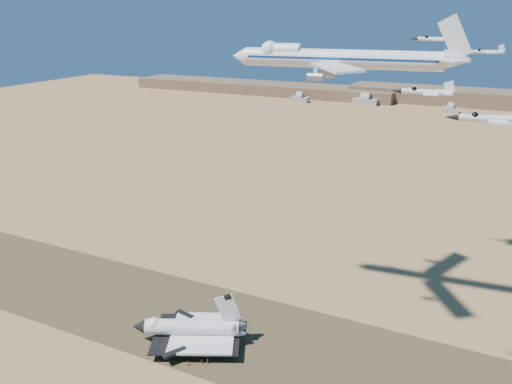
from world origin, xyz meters
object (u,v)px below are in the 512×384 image
at_px(chase_jet_c, 434,39).
at_px(chase_jet_a, 425,92).
at_px(chase_jet_b, 489,118).
at_px(crew_b, 188,363).
at_px(carrier_747, 332,59).
at_px(crew_c, 202,361).
at_px(chase_jet_d, 486,52).
at_px(shuttle, 191,329).
at_px(crew_a, 208,361).

bearing_deg(chase_jet_c, chase_jet_a, -84.23).
bearing_deg(chase_jet_b, crew_b, 156.85).
bearing_deg(carrier_747, crew_b, -123.65).
bearing_deg(crew_c, chase_jet_d, -83.45).
height_order(carrier_747, chase_jet_c, carrier_747).
relative_size(shuttle, carrier_747, 0.51).
bearing_deg(chase_jet_d, chase_jet_a, -110.23).
distance_m(carrier_747, crew_b, 107.95).
bearing_deg(carrier_747, shuttle, -134.96).
relative_size(chase_jet_c, chase_jet_d, 1.07).
distance_m(shuttle, crew_a, 13.78).
height_order(crew_a, crew_c, crew_a).
xyz_separation_m(shuttle, chase_jet_a, (67.04, -0.06, 83.87)).
distance_m(chase_jet_a, chase_jet_d, 108.65).
bearing_deg(crew_a, chase_jet_b, -101.27).
distance_m(crew_c, chase_jet_a, 105.87).
height_order(carrier_747, chase_jet_a, carrier_747).
height_order(shuttle, crew_b, shuttle).
xyz_separation_m(shuttle, crew_c, (8.83, -8.17, -4.19)).
distance_m(shuttle, crew_c, 12.74).
distance_m(carrier_747, chase_jet_b, 79.55).
distance_m(carrier_747, chase_jet_d, 81.02).
relative_size(chase_jet_b, chase_jet_d, 0.90).
bearing_deg(chase_jet_d, crew_a, -134.89).
bearing_deg(shuttle, crew_c, -66.81).
xyz_separation_m(carrier_747, crew_a, (-21.99, -47.34, -91.25)).
distance_m(crew_a, crew_c, 2.01).
relative_size(carrier_747, chase_jet_d, 4.98).
bearing_deg(chase_jet_d, chase_jet_c, -151.45).
xyz_separation_m(chase_jet_a, chase_jet_d, (9.14, 108.23, 2.37)).
bearing_deg(crew_a, crew_b, 125.03).
height_order(crew_a, chase_jet_b, chase_jet_b).
bearing_deg(crew_c, shuttle, -6.16).
xyz_separation_m(crew_b, chase_jet_c, (52.07, 101.30, 95.80)).
height_order(shuttle, crew_c, shuttle).
relative_size(carrier_747, chase_jet_a, 5.45).
bearing_deg(chase_jet_c, shuttle, -122.72).
height_order(carrier_747, crew_b, carrier_747).
bearing_deg(chase_jet_b, crew_a, 153.48).
bearing_deg(chase_jet_b, crew_c, 154.27).
bearing_deg(crew_b, crew_c, -77.64).
relative_size(carrier_747, chase_jet_c, 4.64).
xyz_separation_m(crew_c, chase_jet_d, (67.34, 116.35, 90.43)).
xyz_separation_m(crew_c, chase_jet_b, (72.24, -15.10, 87.33)).
bearing_deg(carrier_747, chase_jet_b, -58.04).
height_order(carrier_747, chase_jet_b, carrier_747).
bearing_deg(chase_jet_b, chase_jet_c, 87.74).
bearing_deg(crew_a, carrier_747, -23.59).
xyz_separation_m(carrier_747, chase_jet_b, (48.34, -63.06, -3.95)).
relative_size(crew_a, crew_b, 1.06).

